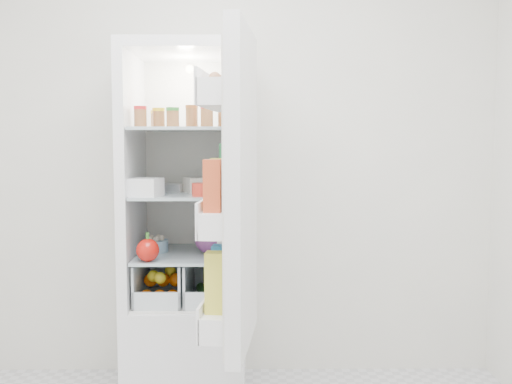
{
  "coord_description": "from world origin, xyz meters",
  "views": [
    {
      "loc": [
        0.14,
        -1.71,
        1.31
      ],
      "look_at": [
        0.16,
        0.95,
        1.08
      ],
      "focal_mm": 40.0,
      "sensor_mm": 36.0,
      "label": 1
    }
  ],
  "objects_px": {
    "mushroom_bowl": "(156,246)",
    "fridge_door": "(235,197)",
    "red_cabbage": "(210,238)",
    "refrigerator": "(188,266)"
  },
  "relations": [
    {
      "from": "mushroom_bowl",
      "to": "fridge_door",
      "type": "xyz_separation_m",
      "value": [
        0.43,
        -0.6,
        0.31
      ]
    },
    {
      "from": "red_cabbage",
      "to": "fridge_door",
      "type": "relative_size",
      "value": 0.12
    },
    {
      "from": "refrigerator",
      "to": "fridge_door",
      "type": "height_order",
      "value": "refrigerator"
    },
    {
      "from": "red_cabbage",
      "to": "mushroom_bowl",
      "type": "distance_m",
      "value": 0.3
    },
    {
      "from": "refrigerator",
      "to": "mushroom_bowl",
      "type": "xyz_separation_m",
      "value": [
        -0.17,
        -0.03,
        0.11
      ]
    },
    {
      "from": "refrigerator",
      "to": "mushroom_bowl",
      "type": "distance_m",
      "value": 0.2
    },
    {
      "from": "red_cabbage",
      "to": "fridge_door",
      "type": "xyz_separation_m",
      "value": [
        0.15,
        -0.56,
        0.27
      ]
    },
    {
      "from": "refrigerator",
      "to": "mushroom_bowl",
      "type": "relative_size",
      "value": 13.72
    },
    {
      "from": "mushroom_bowl",
      "to": "fridge_door",
      "type": "distance_m",
      "value": 0.81
    },
    {
      "from": "refrigerator",
      "to": "fridge_door",
      "type": "bearing_deg",
      "value": -67.08
    }
  ]
}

